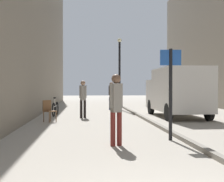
% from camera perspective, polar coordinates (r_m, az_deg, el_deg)
% --- Properties ---
extents(ground_plane, '(80.00, 80.00, 0.00)m').
position_cam_1_polar(ground_plane, '(15.12, -0.47, -5.01)').
color(ground_plane, '#A8A093').
extents(kerb_strip, '(0.16, 40.00, 0.12)m').
position_cam_1_polar(kerb_strip, '(15.32, 5.45, -4.71)').
color(kerb_strip, gray).
rests_on(kerb_strip, ground_plane).
extents(pedestrian_main_foreground, '(0.35, 0.27, 1.85)m').
position_cam_1_polar(pedestrian_main_foreground, '(8.01, 0.76, -2.48)').
color(pedestrian_main_foreground, maroon).
rests_on(pedestrian_main_foreground, ground_plane).
extents(pedestrian_mid_block, '(0.35, 0.27, 1.83)m').
position_cam_1_polar(pedestrian_mid_block, '(15.34, -5.33, -0.98)').
color(pedestrian_mid_block, black).
rests_on(pedestrian_mid_block, ground_plane).
extents(pedestrian_far_crossing, '(0.36, 0.24, 1.83)m').
position_cam_1_polar(pedestrian_far_crossing, '(20.48, -0.12, -0.53)').
color(pedestrian_far_crossing, '#2D3851').
rests_on(pedestrian_far_crossing, ground_plane).
extents(delivery_van, '(2.12, 5.17, 2.43)m').
position_cam_1_polar(delivery_van, '(15.97, 11.83, -0.04)').
color(delivery_van, silver).
rests_on(delivery_van, ground_plane).
extents(street_sign_post, '(0.60, 0.10, 2.60)m').
position_cam_1_polar(street_sign_post, '(8.99, 10.66, 0.92)').
color(street_sign_post, black).
rests_on(street_sign_post, ground_plane).
extents(lamp_post, '(0.28, 0.28, 4.76)m').
position_cam_1_polar(lamp_post, '(20.77, 1.39, 4.08)').
color(lamp_post, black).
rests_on(lamp_post, ground_plane).
extents(bicycle_leaning, '(0.19, 1.77, 0.98)m').
position_cam_1_polar(bicycle_leaning, '(16.61, -10.32, -3.18)').
color(bicycle_leaning, black).
rests_on(bicycle_leaning, ground_plane).
extents(cafe_chair_near_window, '(0.62, 0.62, 0.94)m').
position_cam_1_polar(cafe_chair_near_window, '(13.79, -11.52, -3.30)').
color(cafe_chair_near_window, brown).
rests_on(cafe_chair_near_window, ground_plane).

